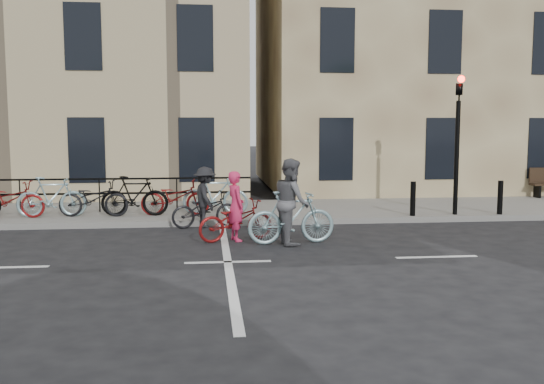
{
  "coord_description": "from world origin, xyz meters",
  "views": [
    {
      "loc": [
        -0.37,
        -10.99,
        2.53
      ],
      "look_at": [
        1.01,
        1.76,
        1.1
      ],
      "focal_mm": 40.0,
      "sensor_mm": 36.0,
      "label": 1
    }
  ],
  "objects": [
    {
      "name": "ground",
      "position": [
        0.0,
        0.0,
        0.0
      ],
      "size": [
        120.0,
        120.0,
        0.0
      ],
      "primitive_type": "plane",
      "color": "black",
      "rests_on": "ground"
    },
    {
      "name": "cyclist_pink",
      "position": [
        0.25,
        2.08,
        0.53
      ],
      "size": [
        1.82,
        1.14,
        1.53
      ],
      "rotation": [
        0.0,
        0.0,
        1.91
      ],
      "color": "maroon",
      "rests_on": "ground"
    },
    {
      "name": "bollard_west",
      "position": [
        7.4,
        4.25,
        0.6
      ],
      "size": [
        0.14,
        0.14,
        0.9
      ],
      "primitive_type": "cylinder",
      "color": "black",
      "rests_on": "sidewalk"
    },
    {
      "name": "cyclist_grey",
      "position": [
        1.41,
        1.6,
        0.74
      ],
      "size": [
        1.94,
        0.96,
        1.83
      ],
      "rotation": [
        0.0,
        0.0,
        1.68
      ],
      "color": "#8CB0B7",
      "rests_on": "ground"
    },
    {
      "name": "building_east",
      "position": [
        9.0,
        13.0,
        6.15
      ],
      "size": [
        14.0,
        10.0,
        12.0
      ],
      "primitive_type": "cube",
      "color": "#937B58",
      "rests_on": "sidewalk"
    },
    {
      "name": "parked_bikes",
      "position": [
        -3.87,
        5.04,
        0.65
      ],
      "size": [
        9.35,
        1.23,
        1.05
      ],
      "color": "black",
      "rests_on": "sidewalk"
    },
    {
      "name": "traffic_light",
      "position": [
        6.2,
        4.34,
        2.45
      ],
      "size": [
        0.18,
        0.3,
        3.9
      ],
      "color": "black",
      "rests_on": "sidewalk"
    },
    {
      "name": "bollard_east",
      "position": [
        5.0,
        4.25,
        0.6
      ],
      "size": [
        0.14,
        0.14,
        0.9
      ],
      "primitive_type": "cylinder",
      "color": "black",
      "rests_on": "sidewalk"
    },
    {
      "name": "cyclist_dark",
      "position": [
        -0.42,
        3.9,
        0.59
      ],
      "size": [
        1.78,
        1.09,
        1.5
      ],
      "rotation": [
        0.0,
        0.0,
        1.84
      ],
      "color": "black",
      "rests_on": "ground"
    },
    {
      "name": "sidewalk",
      "position": [
        -4.0,
        6.0,
        0.07
      ],
      "size": [
        46.0,
        4.0,
        0.15
      ],
      "primitive_type": "cube",
      "color": "slate",
      "rests_on": "ground"
    }
  ]
}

